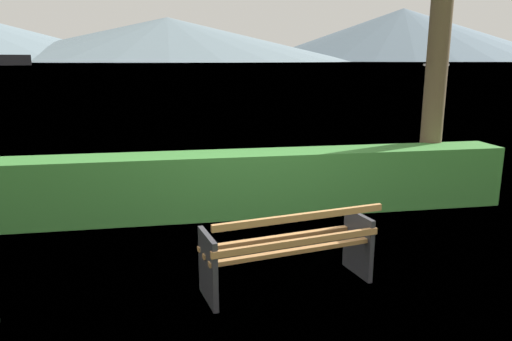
{
  "coord_description": "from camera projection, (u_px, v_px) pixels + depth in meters",
  "views": [
    {
      "loc": [
        -1.11,
        -4.39,
        2.26
      ],
      "look_at": [
        0.0,
        1.76,
        0.81
      ],
      "focal_mm": 33.6,
      "sensor_mm": 36.0,
      "label": 1
    }
  ],
  "objects": [
    {
      "name": "ground_plane",
      "position": [
        286.0,
        285.0,
        4.91
      ],
      "size": [
        1400.0,
        1400.0,
        0.0
      ],
      "primitive_type": "plane",
      "color": "#4C6B33"
    },
    {
      "name": "water_surface",
      "position": [
        170.0,
        63.0,
        300.16
      ],
      "size": [
        620.0,
        620.0,
        0.0
      ],
      "primitive_type": "plane",
      "color": "#6B8EA3",
      "rests_on": "ground_plane"
    },
    {
      "name": "park_bench",
      "position": [
        289.0,
        248.0,
        4.76
      ],
      "size": [
        1.81,
        0.89,
        0.87
      ],
      "color": "#A0703F",
      "rests_on": "ground_plane"
    },
    {
      "name": "hedge_row",
      "position": [
        248.0,
        183.0,
        7.12
      ],
      "size": [
        7.93,
        0.67,
        0.93
      ],
      "primitive_type": "cube",
      "color": "#387A33",
      "rests_on": "ground_plane"
    },
    {
      "name": "fishing_boat_near",
      "position": [
        436.0,
        65.0,
        169.07
      ],
      "size": [
        8.66,
        4.51,
        1.34
      ],
      "color": "silver",
      "rests_on": "water_surface"
    },
    {
      "name": "distant_hills",
      "position": [
        183.0,
        35.0,
        544.12
      ],
      "size": [
        957.02,
        472.94,
        66.9
      ],
      "color": "slate",
      "rests_on": "ground_plane"
    }
  ]
}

